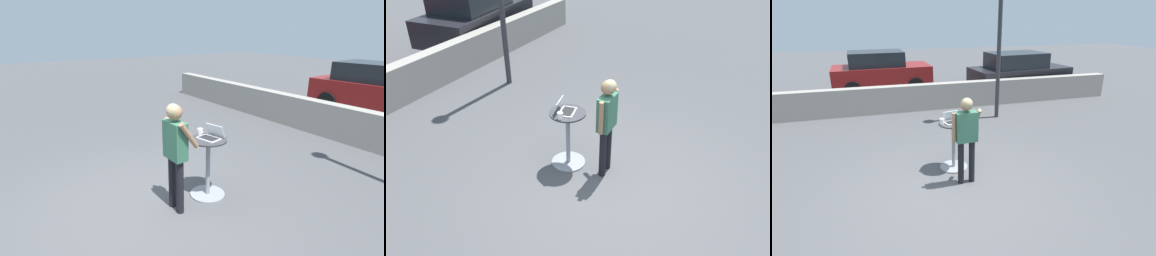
% 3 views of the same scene
% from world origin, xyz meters
% --- Properties ---
extents(ground_plane, '(50.00, 50.00, 0.00)m').
position_xyz_m(ground_plane, '(0.00, 0.00, 0.00)').
color(ground_plane, '#4C4C4F').
extents(pavement_kerb, '(14.23, 0.35, 0.84)m').
position_xyz_m(pavement_kerb, '(0.00, 5.14, 0.42)').
color(pavement_kerb, gray).
rests_on(pavement_kerb, ground_plane).
extents(cafe_table, '(0.57, 0.57, 0.95)m').
position_xyz_m(cafe_table, '(0.20, 0.96, 0.49)').
color(cafe_table, gray).
rests_on(cafe_table, ground_plane).
extents(laptop, '(0.38, 0.36, 0.20)m').
position_xyz_m(laptop, '(0.19, 1.01, 1.00)').
color(laptop, silver).
rests_on(laptop, cafe_table).
extents(coffee_mug, '(0.12, 0.09, 0.11)m').
position_xyz_m(coffee_mug, '(-0.02, 0.96, 1.01)').
color(coffee_mug, white).
rests_on(coffee_mug, cafe_table).
extents(standing_person, '(0.52, 0.36, 1.61)m').
position_xyz_m(standing_person, '(0.27, 0.33, 1.01)').
color(standing_person, black).
rests_on(standing_person, ground_plane).
extents(parked_car_near_street, '(3.93, 2.07, 1.59)m').
position_xyz_m(parked_car_near_street, '(-0.92, 8.39, 0.80)').
color(parked_car_near_street, maroon).
rests_on(parked_car_near_street, ground_plane).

